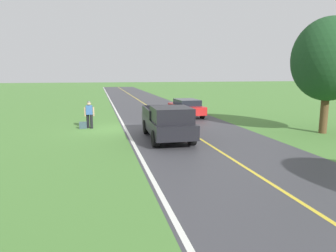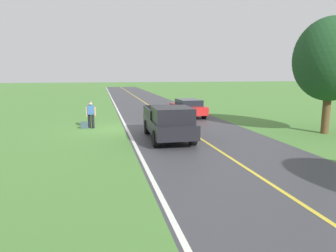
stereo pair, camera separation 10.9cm
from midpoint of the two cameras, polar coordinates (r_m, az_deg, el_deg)
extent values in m
plane|color=#4C7F38|center=(19.57, -10.85, -0.59)|extent=(200.00, 200.00, 0.00)
cube|color=#3D3D42|center=(20.25, 2.13, -0.06)|extent=(7.57, 120.00, 0.00)
cube|color=silver|center=(19.63, -8.08, -0.46)|extent=(0.16, 117.60, 0.00)
cube|color=gold|center=(20.25, 2.13, -0.05)|extent=(0.14, 117.60, 0.00)
cylinder|color=black|center=(20.05, -14.19, 0.81)|extent=(0.18, 0.18, 0.88)
cylinder|color=black|center=(20.29, -14.82, 0.89)|extent=(0.18, 0.18, 0.88)
cube|color=#335999|center=(20.07, -14.59, 2.91)|extent=(0.40, 0.27, 0.58)
sphere|color=tan|center=(20.03, -14.64, 4.06)|extent=(0.23, 0.23, 0.23)
sphere|color=#4C564C|center=(20.02, -14.65, 4.27)|extent=(0.20, 0.20, 0.20)
cube|color=navy|center=(20.27, -14.60, 3.05)|extent=(0.32, 0.21, 0.44)
cylinder|color=tan|center=(20.06, -13.84, 2.62)|extent=(0.10, 0.10, 0.58)
cylinder|color=tan|center=(20.07, -15.32, 2.56)|extent=(0.10, 0.10, 0.58)
cube|color=#384C56|center=(20.16, -15.67, 0.14)|extent=(0.46, 0.21, 0.43)
cube|color=black|center=(16.36, -0.44, 0.24)|extent=(2.14, 5.45, 0.70)
cube|color=black|center=(15.11, 0.43, 2.16)|extent=(1.89, 2.21, 0.72)
cube|color=black|center=(15.10, 0.43, 2.43)|extent=(1.71, 1.34, 0.43)
cube|color=black|center=(17.52, 1.89, 2.77)|extent=(0.18, 3.03, 0.45)
cube|color=black|center=(17.18, -4.22, 2.61)|extent=(0.18, 3.03, 0.45)
cube|color=black|center=(18.81, -1.98, 3.25)|extent=(1.84, 0.15, 0.45)
cylinder|color=black|center=(14.96, 4.25, -2.06)|extent=(0.32, 0.81, 0.80)
cylinder|color=black|center=(14.58, -2.57, -2.36)|extent=(0.32, 0.81, 0.80)
cylinder|color=black|center=(18.10, 1.40, 0.04)|extent=(0.32, 0.81, 0.80)
cylinder|color=black|center=(17.79, -4.26, -0.16)|extent=(0.32, 0.81, 0.80)
cylinder|color=brown|center=(19.96, 26.90, 2.37)|extent=(0.44, 0.44, 2.51)
ellipsoid|color=#1E4723|center=(19.85, 27.58, 10.95)|extent=(4.08, 4.08, 4.69)
cube|color=red|center=(24.80, 3.26, 3.24)|extent=(2.02, 4.47, 0.62)
cube|color=black|center=(24.55, 3.42, 4.44)|extent=(1.72, 2.44, 0.46)
cylinder|color=black|center=(25.92, 0.49, 2.85)|extent=(0.27, 0.67, 0.66)
cylinder|color=black|center=(26.42, 4.03, 2.96)|extent=(0.27, 0.67, 0.66)
cylinder|color=black|center=(23.26, 2.37, 2.04)|extent=(0.27, 0.67, 0.66)
cylinder|color=black|center=(23.82, 6.25, 2.17)|extent=(0.27, 0.67, 0.66)
camera|label=1|loc=(0.05, -90.28, -0.05)|focal=32.79mm
camera|label=2|loc=(0.05, 89.72, 0.05)|focal=32.79mm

